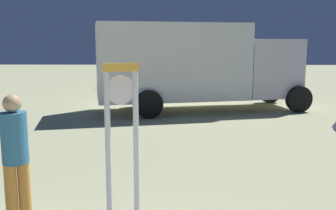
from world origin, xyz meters
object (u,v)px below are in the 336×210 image
(person_near_clock, at_px, (15,153))
(box_truck_near, at_px, (194,64))
(standing_clock, at_px, (122,131))
(box_truck_far, at_px, (186,58))

(person_near_clock, xyz_separation_m, box_truck_near, (2.69, 8.59, 0.68))
(standing_clock, distance_m, person_near_clock, 1.43)
(person_near_clock, bearing_deg, standing_clock, -4.10)
(standing_clock, xyz_separation_m, box_truck_near, (1.30, 8.69, 0.36))
(box_truck_near, bearing_deg, standing_clock, -98.51)
(box_truck_near, relative_size, box_truck_far, 1.00)
(standing_clock, xyz_separation_m, person_near_clock, (-1.39, 0.10, -0.32))
(standing_clock, relative_size, box_truck_far, 0.28)
(standing_clock, height_order, box_truck_near, box_truck_near)
(person_near_clock, bearing_deg, box_truck_near, 72.60)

